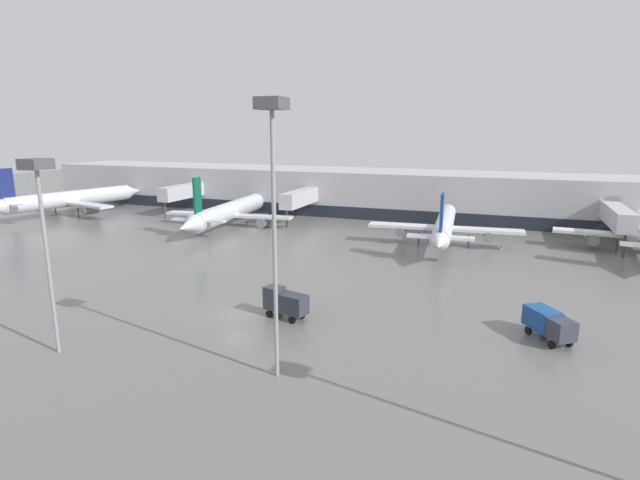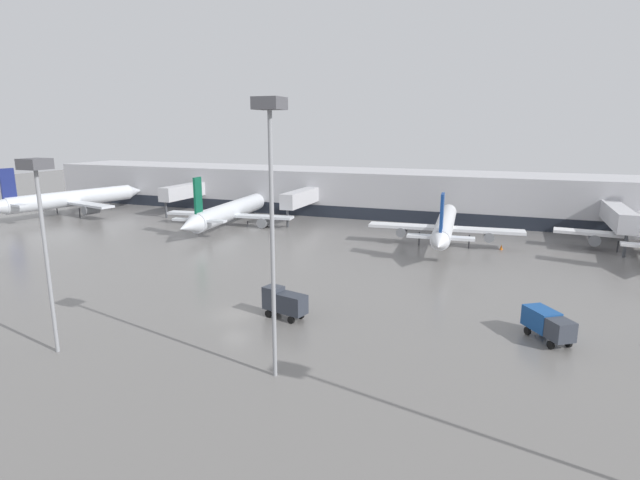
{
  "view_description": "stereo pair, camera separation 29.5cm",
  "coord_description": "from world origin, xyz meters",
  "px_view_note": "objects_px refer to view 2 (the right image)",
  "views": [
    {
      "loc": [
        23.52,
        -39.35,
        17.47
      ],
      "look_at": [
        0.6,
        21.26,
        3.0
      ],
      "focal_mm": 28.0,
      "sensor_mm": 36.0,
      "label": 1
    },
    {
      "loc": [
        23.8,
        -39.24,
        17.47
      ],
      "look_at": [
        0.6,
        21.26,
        3.0
      ],
      "focal_mm": 28.0,
      "sensor_mm": 36.0,
      "label": 2
    }
  ],
  "objects_px": {
    "parked_jet_0": "(229,212)",
    "parked_jet_3": "(69,199)",
    "parked_jet_2": "(445,225)",
    "traffic_cone_1": "(501,247)",
    "service_truck_0": "(548,323)",
    "service_truck_1": "(284,302)",
    "apron_light_mast_2": "(39,199)",
    "apron_light_mast_4": "(271,163)"
  },
  "relations": [
    {
      "from": "service_truck_0",
      "to": "traffic_cone_1",
      "type": "height_order",
      "value": "service_truck_0"
    },
    {
      "from": "parked_jet_3",
      "to": "service_truck_1",
      "type": "xyz_separation_m",
      "value": [
        65.75,
        -36.53,
        -1.7
      ]
    },
    {
      "from": "apron_light_mast_2",
      "to": "apron_light_mast_4",
      "type": "distance_m",
      "value": 18.47
    },
    {
      "from": "parked_jet_3",
      "to": "traffic_cone_1",
      "type": "distance_m",
      "value": 84.23
    },
    {
      "from": "parked_jet_3",
      "to": "apron_light_mast_2",
      "type": "xyz_separation_m",
      "value": [
        51.84,
        -49.66,
        9.05
      ]
    },
    {
      "from": "parked_jet_0",
      "to": "apron_light_mast_4",
      "type": "relative_size",
      "value": 1.77
    },
    {
      "from": "parked_jet_2",
      "to": "traffic_cone_1",
      "type": "relative_size",
      "value": 42.49
    },
    {
      "from": "parked_jet_3",
      "to": "service_truck_1",
      "type": "relative_size",
      "value": 7.43
    },
    {
      "from": "service_truck_0",
      "to": "traffic_cone_1",
      "type": "xyz_separation_m",
      "value": [
        -4.4,
        33.0,
        -1.16
      ]
    },
    {
      "from": "parked_jet_0",
      "to": "traffic_cone_1",
      "type": "relative_size",
      "value": 47.2
    },
    {
      "from": "parked_jet_0",
      "to": "apron_light_mast_2",
      "type": "bearing_deg",
      "value": -169.6
    },
    {
      "from": "parked_jet_0",
      "to": "parked_jet_2",
      "type": "relative_size",
      "value": 1.11
    },
    {
      "from": "service_truck_1",
      "to": "traffic_cone_1",
      "type": "relative_size",
      "value": 6.33
    },
    {
      "from": "parked_jet_2",
      "to": "service_truck_0",
      "type": "height_order",
      "value": "parked_jet_2"
    },
    {
      "from": "service_truck_0",
      "to": "service_truck_1",
      "type": "distance_m",
      "value": 23.08
    },
    {
      "from": "traffic_cone_1",
      "to": "parked_jet_0",
      "type": "bearing_deg",
      "value": 177.69
    },
    {
      "from": "apron_light_mast_4",
      "to": "service_truck_0",
      "type": "bearing_deg",
      "value": 36.46
    },
    {
      "from": "service_truck_1",
      "to": "service_truck_0",
      "type": "bearing_deg",
      "value": -157.51
    },
    {
      "from": "parked_jet_0",
      "to": "traffic_cone_1",
      "type": "xyz_separation_m",
      "value": [
        47.44,
        -1.91,
        -2.2
      ]
    },
    {
      "from": "traffic_cone_1",
      "to": "parked_jet_3",
      "type": "bearing_deg",
      "value": 179.87
    },
    {
      "from": "service_truck_0",
      "to": "traffic_cone_1",
      "type": "distance_m",
      "value": 33.32
    },
    {
      "from": "parked_jet_2",
      "to": "service_truck_0",
      "type": "xyz_separation_m",
      "value": [
        12.66,
        -32.21,
        -1.7
      ]
    },
    {
      "from": "parked_jet_2",
      "to": "apron_light_mast_2",
      "type": "bearing_deg",
      "value": 149.48
    },
    {
      "from": "traffic_cone_1",
      "to": "apron_light_mast_2",
      "type": "relative_size",
      "value": 0.05
    },
    {
      "from": "service_truck_1",
      "to": "apron_light_mast_4",
      "type": "height_order",
      "value": "apron_light_mast_4"
    },
    {
      "from": "parked_jet_0",
      "to": "traffic_cone_1",
      "type": "bearing_deg",
      "value": -98.29
    },
    {
      "from": "parked_jet_3",
      "to": "service_truck_0",
      "type": "xyz_separation_m",
      "value": [
        88.58,
        -33.19,
        -1.8
      ]
    },
    {
      "from": "parked_jet_2",
      "to": "service_truck_1",
      "type": "height_order",
      "value": "parked_jet_2"
    },
    {
      "from": "service_truck_0",
      "to": "apron_light_mast_4",
      "type": "relative_size",
      "value": 0.25
    },
    {
      "from": "service_truck_1",
      "to": "apron_light_mast_2",
      "type": "bearing_deg",
      "value": 57.54
    },
    {
      "from": "parked_jet_0",
      "to": "parked_jet_3",
      "type": "distance_m",
      "value": 36.78
    },
    {
      "from": "parked_jet_0",
      "to": "apron_light_mast_4",
      "type": "height_order",
      "value": "apron_light_mast_4"
    },
    {
      "from": "apron_light_mast_2",
      "to": "service_truck_0",
      "type": "bearing_deg",
      "value": 24.15
    },
    {
      "from": "service_truck_1",
      "to": "traffic_cone_1",
      "type": "bearing_deg",
      "value": -102.72
    },
    {
      "from": "service_truck_1",
      "to": "apron_light_mast_2",
      "type": "distance_m",
      "value": 21.94
    },
    {
      "from": "parked_jet_0",
      "to": "apron_light_mast_2",
      "type": "relative_size",
      "value": 2.25
    },
    {
      "from": "service_truck_0",
      "to": "apron_light_mast_2",
      "type": "height_order",
      "value": "apron_light_mast_2"
    },
    {
      "from": "service_truck_1",
      "to": "parked_jet_0",
      "type": "bearing_deg",
      "value": -38.65
    },
    {
      "from": "parked_jet_0",
      "to": "parked_jet_3",
      "type": "height_order",
      "value": "parked_jet_3"
    },
    {
      "from": "parked_jet_2",
      "to": "apron_light_mast_4",
      "type": "relative_size",
      "value": 1.6
    },
    {
      "from": "parked_jet_3",
      "to": "traffic_cone_1",
      "type": "relative_size",
      "value": 47.07
    },
    {
      "from": "traffic_cone_1",
      "to": "apron_light_mast_4",
      "type": "height_order",
      "value": "apron_light_mast_4"
    }
  ]
}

